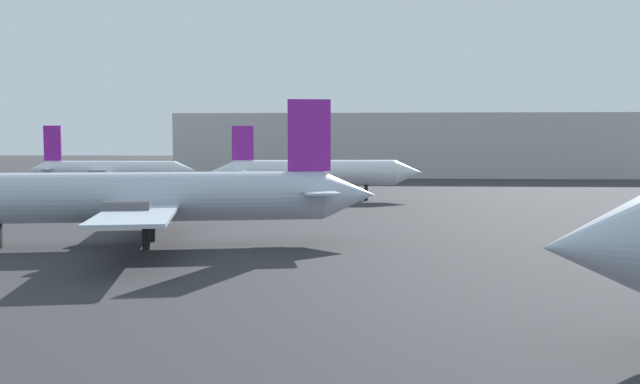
# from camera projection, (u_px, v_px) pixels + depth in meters

# --- Properties ---
(airplane_on_taxiway) EXTENTS (32.65, 24.93, 9.61)m
(airplane_on_taxiway) POSITION_uv_depth(u_px,v_px,m) (133.00, 197.00, 46.62)
(airplane_on_taxiway) COLOR #B2BCCC
(airplane_on_taxiway) RESTS_ON ground_plane
(airplane_far_left) EXTENTS (24.35, 20.93, 8.48)m
(airplane_far_left) POSITION_uv_depth(u_px,v_px,m) (314.00, 173.00, 81.10)
(airplane_far_left) COLOR silver
(airplane_far_left) RESTS_ON ground_plane
(airplane_far_right) EXTENTS (23.98, 21.86, 8.90)m
(airplane_far_right) POSITION_uv_depth(u_px,v_px,m) (109.00, 170.00, 99.44)
(airplane_far_right) COLOR silver
(airplane_far_right) RESTS_ON ground_plane
(terminal_building) EXTENTS (86.35, 21.17, 11.73)m
(terminal_building) POSITION_uv_depth(u_px,v_px,m) (408.00, 145.00, 137.74)
(terminal_building) COLOR #B7B7B2
(terminal_building) RESTS_ON ground_plane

